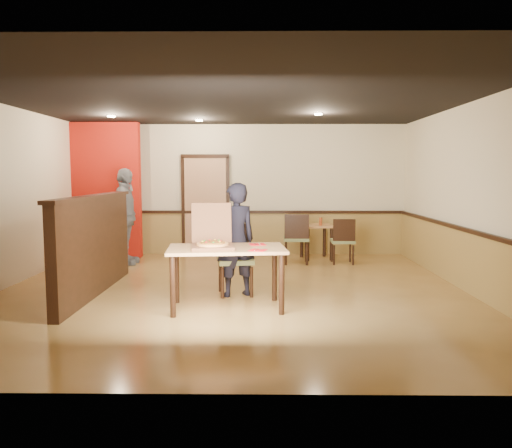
# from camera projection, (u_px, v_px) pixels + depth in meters

# --- Properties ---
(floor) EXTENTS (7.00, 7.00, 0.00)m
(floor) POSITION_uv_depth(u_px,v_px,m) (234.00, 291.00, 7.45)
(floor) COLOR #B78847
(floor) RESTS_ON ground
(ceiling) EXTENTS (7.00, 7.00, 0.00)m
(ceiling) POSITION_uv_depth(u_px,v_px,m) (233.00, 100.00, 7.17)
(ceiling) COLOR black
(ceiling) RESTS_ON wall_back
(wall_back) EXTENTS (7.00, 0.00, 7.00)m
(wall_back) POSITION_uv_depth(u_px,v_px,m) (242.00, 190.00, 10.79)
(wall_back) COLOR beige
(wall_back) RESTS_ON floor
(wall_right) EXTENTS (0.00, 7.00, 7.00)m
(wall_right) POSITION_uv_depth(u_px,v_px,m) (473.00, 198.00, 7.27)
(wall_right) COLOR beige
(wall_right) RESTS_ON floor
(wainscot_back) EXTENTS (7.00, 0.04, 0.90)m
(wainscot_back) POSITION_uv_depth(u_px,v_px,m) (243.00, 233.00, 10.86)
(wainscot_back) COLOR olive
(wainscot_back) RESTS_ON floor
(chair_rail_back) EXTENTS (7.00, 0.06, 0.06)m
(chair_rail_back) POSITION_uv_depth(u_px,v_px,m) (242.00, 212.00, 10.79)
(chair_rail_back) COLOR black
(chair_rail_back) RESTS_ON wall_back
(wainscot_right) EXTENTS (0.04, 7.00, 0.90)m
(wainscot_right) POSITION_uv_depth(u_px,v_px,m) (468.00, 262.00, 7.37)
(wainscot_right) COLOR olive
(wainscot_right) RESTS_ON floor
(chair_rail_right) EXTENTS (0.06, 7.00, 0.06)m
(chair_rail_right) POSITION_uv_depth(u_px,v_px,m) (468.00, 230.00, 7.32)
(chair_rail_right) COLOR black
(chair_rail_right) RESTS_ON wall_right
(back_door) EXTENTS (0.90, 0.06, 2.10)m
(back_door) POSITION_uv_depth(u_px,v_px,m) (206.00, 206.00, 10.80)
(back_door) COLOR tan
(back_door) RESTS_ON wall_back
(booth_partition) EXTENTS (0.20, 3.10, 1.44)m
(booth_partition) POSITION_uv_depth(u_px,v_px,m) (94.00, 244.00, 7.21)
(booth_partition) COLOR black
(booth_partition) RESTS_ON floor
(red_accent_panel) EXTENTS (1.60, 0.20, 2.78)m
(red_accent_panel) POSITION_uv_depth(u_px,v_px,m) (102.00, 190.00, 10.33)
(red_accent_panel) COLOR #AF170C
(red_accent_panel) RESTS_ON floor
(spot_a) EXTENTS (0.14, 0.14, 0.02)m
(spot_a) POSITION_uv_depth(u_px,v_px,m) (111.00, 116.00, 8.99)
(spot_a) COLOR #FFE8B2
(spot_a) RESTS_ON ceiling
(spot_b) EXTENTS (0.14, 0.14, 0.02)m
(spot_b) POSITION_uv_depth(u_px,v_px,m) (199.00, 120.00, 9.67)
(spot_b) COLOR #FFE8B2
(spot_b) RESTS_ON ceiling
(spot_c) EXTENTS (0.14, 0.14, 0.02)m
(spot_c) POSITION_uv_depth(u_px,v_px,m) (318.00, 114.00, 8.65)
(spot_c) COLOR #FFE8B2
(spot_c) RESTS_ON ceiling
(main_table) EXTENTS (1.58, 1.01, 0.80)m
(main_table) POSITION_uv_depth(u_px,v_px,m) (227.00, 256.00, 6.43)
(main_table) COLOR #B7804D
(main_table) RESTS_ON floor
(diner_chair) EXTENTS (0.57, 0.57, 1.01)m
(diner_chair) POSITION_uv_depth(u_px,v_px,m) (235.00, 256.00, 7.27)
(diner_chair) COLOR olive
(diner_chair) RESTS_ON floor
(side_chair_left) EXTENTS (0.50, 0.50, 0.98)m
(side_chair_left) POSITION_uv_depth(u_px,v_px,m) (296.00, 237.00, 9.63)
(side_chair_left) COLOR olive
(side_chair_left) RESTS_ON floor
(side_chair_right) EXTENTS (0.45, 0.45, 0.89)m
(side_chair_right) POSITION_uv_depth(u_px,v_px,m) (343.00, 239.00, 9.63)
(side_chair_right) COLOR olive
(side_chair_right) RESTS_ON floor
(side_table) EXTENTS (0.75, 0.75, 0.70)m
(side_table) POSITION_uv_depth(u_px,v_px,m) (316.00, 233.00, 10.25)
(side_table) COLOR #B7804D
(side_table) RESTS_ON floor
(diner) EXTENTS (0.70, 0.60, 1.62)m
(diner) POSITION_uv_depth(u_px,v_px,m) (236.00, 240.00, 7.09)
(diner) COLOR black
(diner) RESTS_ON floor
(passerby) EXTENTS (0.49, 1.10, 1.85)m
(passerby) POSITION_uv_depth(u_px,v_px,m) (125.00, 216.00, 9.59)
(passerby) COLOR gray
(passerby) RESTS_ON floor
(pizza_box) EXTENTS (0.61, 0.69, 0.56)m
(pizza_box) POSITION_uv_depth(u_px,v_px,m) (212.00, 242.00, 6.41)
(pizza_box) COLOR brown
(pizza_box) RESTS_ON main_table
(pizza) EXTENTS (0.51, 0.51, 0.03)m
(pizza) POSITION_uv_depth(u_px,v_px,m) (213.00, 244.00, 6.35)
(pizza) COLOR #EDA256
(pizza) RESTS_ON pizza_box
(napkin_near) EXTENTS (0.25, 0.25, 0.01)m
(napkin_near) POSITION_uv_depth(u_px,v_px,m) (258.00, 250.00, 6.18)
(napkin_near) COLOR red
(napkin_near) RESTS_ON main_table
(napkin_far) EXTENTS (0.24, 0.24, 0.01)m
(napkin_far) POSITION_uv_depth(u_px,v_px,m) (257.00, 244.00, 6.68)
(napkin_far) COLOR red
(napkin_far) RESTS_ON main_table
(condiment) EXTENTS (0.06, 0.06, 0.16)m
(condiment) POSITION_uv_depth(u_px,v_px,m) (321.00, 221.00, 10.10)
(condiment) COLOR #913B1A
(condiment) RESTS_ON side_table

